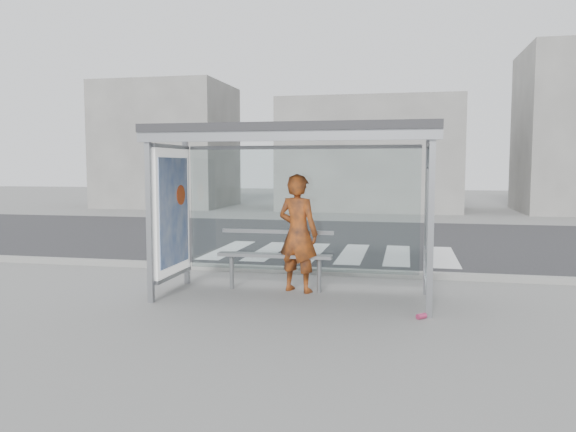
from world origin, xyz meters
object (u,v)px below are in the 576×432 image
(person, at_px, (298,233))
(bus_shelter, at_px, (270,168))
(soda_can, at_px, (421,316))
(bench, at_px, (275,255))

(person, bearing_deg, bus_shelter, 67.81)
(soda_can, bearing_deg, person, 146.52)
(bus_shelter, relative_size, person, 2.25)
(bus_shelter, height_order, bench, bus_shelter)
(bus_shelter, distance_m, soda_can, 3.11)
(bench, height_order, soda_can, bench)
(person, height_order, soda_can, person)
(bench, xyz_separation_m, soda_can, (2.30, -1.29, -0.54))
(bench, bearing_deg, person, -3.97)
(person, xyz_separation_m, soda_can, (1.91, -1.26, -0.91))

